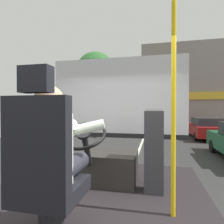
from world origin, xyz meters
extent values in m
cube|color=#303030|center=(0.00, 8.80, -0.03)|extent=(18.00, 44.00, 0.05)
cube|color=silver|center=(0.00, 8.80, 0.00)|extent=(0.12, 39.60, 0.00)
cube|color=black|center=(0.00, 0.00, 0.80)|extent=(2.60, 3.20, 0.06)
cylinder|color=black|center=(-0.10, -0.50, 0.99)|extent=(0.20, 0.20, 0.30)
cube|color=black|center=(-0.10, -0.50, 1.20)|extent=(0.48, 0.48, 0.12)
cube|color=black|center=(-0.10, -0.69, 1.59)|extent=(0.48, 0.10, 0.66)
cube|color=black|center=(-0.10, -0.69, 2.03)|extent=(0.22, 0.10, 0.18)
cylinder|color=#282833|center=(-0.01, -0.37, 1.34)|extent=(0.17, 0.46, 0.17)
cylinder|color=#282833|center=(-0.19, -0.37, 1.34)|extent=(0.17, 0.46, 0.17)
cylinder|color=silver|center=(-0.10, -0.53, 1.53)|extent=(0.36, 0.36, 0.54)
cube|color=#B2842D|center=(-0.10, -0.35, 1.59)|extent=(0.06, 0.01, 0.33)
sphere|color=tan|center=(-0.10, -0.53, 1.90)|extent=(0.23, 0.23, 0.23)
cylinder|color=silver|center=(0.01, -0.29, 1.64)|extent=(0.52, 0.21, 0.19)
cylinder|color=silver|center=(-0.21, -0.29, 1.64)|extent=(0.52, 0.21, 0.19)
cube|color=#282623|center=(-0.10, 0.67, 1.03)|extent=(1.10, 0.56, 0.40)
cylinder|color=black|center=(-0.10, 0.29, 1.35)|extent=(0.07, 0.27, 0.42)
torus|color=black|center=(-0.10, 0.19, 1.54)|extent=(0.52, 0.47, 0.28)
cylinder|color=black|center=(-0.10, 0.19, 1.54)|extent=(0.14, 0.14, 0.10)
cylinder|color=gold|center=(0.85, 0.01, 1.83)|extent=(0.04, 0.04, 1.99)
cube|color=#333338|center=(0.67, 0.50, 1.32)|extent=(0.22, 0.22, 0.97)
cube|color=#9E9993|center=(0.67, 0.50, 1.82)|extent=(0.20, 0.20, 0.02)
cube|color=silver|center=(0.00, 1.62, 2.08)|extent=(2.50, 0.01, 1.40)
cube|color=black|center=(0.00, 1.62, 1.34)|extent=(2.50, 0.08, 0.08)
cylinder|color=#4C3828|center=(-3.02, 9.80, 1.70)|extent=(0.30, 0.30, 3.40)
sphere|color=#2E682D|center=(-3.02, 9.80, 4.22)|extent=(2.52, 2.52, 2.52)
cube|color=gray|center=(5.49, 17.27, 3.69)|extent=(11.87, 5.37, 7.38)
cube|color=gold|center=(5.49, 14.52, 2.91)|extent=(11.40, 0.12, 0.60)
cylinder|color=black|center=(3.07, 6.95, 0.25)|extent=(0.14, 0.51, 0.51)
cube|color=maroon|center=(3.91, 11.18, 0.55)|extent=(1.95, 4.25, 0.60)
cube|color=#282D33|center=(3.91, 10.92, 1.08)|extent=(1.60, 2.34, 0.46)
cylinder|color=black|center=(4.84, 12.49, 0.25)|extent=(0.14, 0.49, 0.49)
cylinder|color=black|center=(2.98, 12.49, 0.25)|extent=(0.14, 0.49, 0.49)
cylinder|color=black|center=(2.98, 9.86, 0.25)|extent=(0.14, 0.49, 0.49)
camera|label=1|loc=(0.68, -1.83, 1.83)|focal=30.42mm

